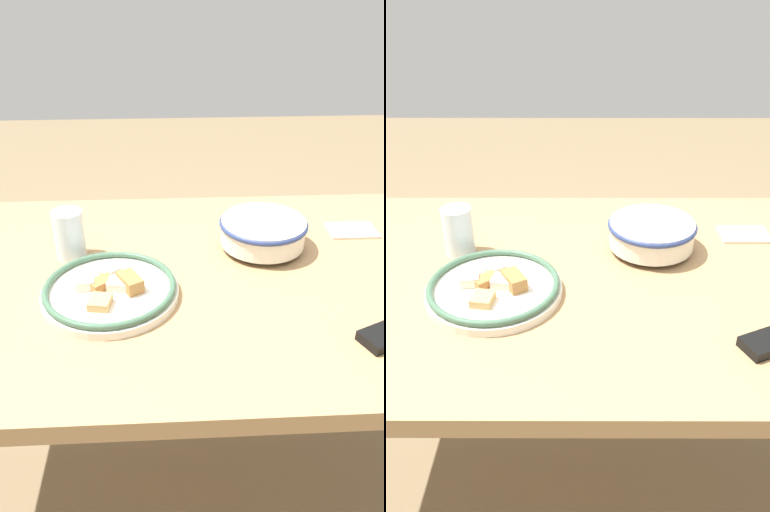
% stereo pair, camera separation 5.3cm
% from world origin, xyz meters
% --- Properties ---
extents(ground_plane, '(8.00, 8.00, 0.00)m').
position_xyz_m(ground_plane, '(0.00, 0.00, 0.00)').
color(ground_plane, '#7F6B4C').
extents(dining_table, '(1.56, 0.83, 0.75)m').
position_xyz_m(dining_table, '(0.00, 0.00, 0.67)').
color(dining_table, tan).
rests_on(dining_table, ground_plane).
extents(noodle_bowl, '(0.21, 0.21, 0.07)m').
position_xyz_m(noodle_bowl, '(-0.19, -0.11, 0.80)').
color(noodle_bowl, silver).
rests_on(noodle_bowl, dining_table).
extents(food_plate, '(0.29, 0.29, 0.05)m').
position_xyz_m(food_plate, '(0.16, 0.08, 0.77)').
color(food_plate, silver).
rests_on(food_plate, dining_table).
extents(drinking_glass, '(0.07, 0.07, 0.12)m').
position_xyz_m(drinking_glass, '(0.27, -0.09, 0.81)').
color(drinking_glass, silver).
rests_on(drinking_glass, dining_table).
extents(folded_napkin, '(0.12, 0.09, 0.01)m').
position_xyz_m(folded_napkin, '(-0.44, -0.18, 0.76)').
color(folded_napkin, beige).
rests_on(folded_napkin, dining_table).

